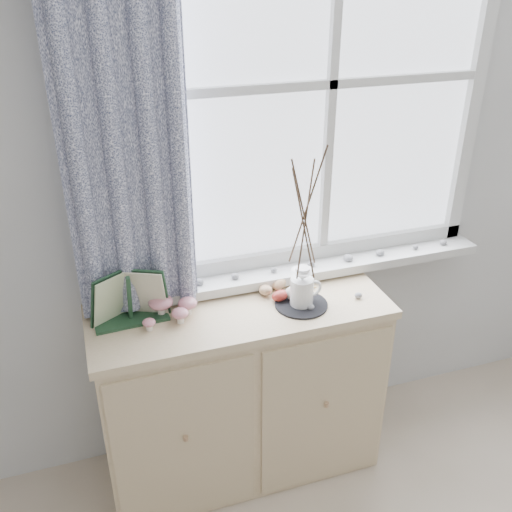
# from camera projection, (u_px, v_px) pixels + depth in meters

# --- Properties ---
(sideboard) EXTENTS (1.20, 0.45, 0.85)m
(sideboard) POSITION_uv_depth(u_px,v_px,m) (242.00, 391.00, 2.45)
(sideboard) COLOR beige
(sideboard) RESTS_ON ground
(botanical_book) EXTENTS (0.33, 0.15, 0.22)m
(botanical_book) POSITION_uv_depth(u_px,v_px,m) (130.00, 300.00, 2.10)
(botanical_book) COLOR #1D3D25
(botanical_book) RESTS_ON sideboard
(toadstool_cluster) EXTENTS (0.22, 0.15, 0.09)m
(toadstool_cluster) POSITION_uv_depth(u_px,v_px,m) (170.00, 307.00, 2.18)
(toadstool_cluster) COLOR white
(toadstool_cluster) RESTS_ON sideboard
(wooden_eggs) EXTENTS (0.16, 0.17, 0.07)m
(wooden_eggs) POSITION_uv_depth(u_px,v_px,m) (269.00, 288.00, 2.34)
(wooden_eggs) COLOR #AA7D5E
(wooden_eggs) RESTS_ON sideboard
(songbird_figurine) EXTENTS (0.16, 0.11, 0.08)m
(songbird_figurine) POSITION_uv_depth(u_px,v_px,m) (298.00, 292.00, 2.29)
(songbird_figurine) COLOR beige
(songbird_figurine) RESTS_ON sideboard
(crocheted_doily) EXTENTS (0.21, 0.21, 0.01)m
(crocheted_doily) POSITION_uv_depth(u_px,v_px,m) (301.00, 304.00, 2.28)
(crocheted_doily) COLOR black
(crocheted_doily) RESTS_ON sideboard
(twig_pitcher) EXTENTS (0.25, 0.25, 0.69)m
(twig_pitcher) POSITION_uv_depth(u_px,v_px,m) (305.00, 214.00, 2.09)
(twig_pitcher) COLOR white
(twig_pitcher) RESTS_ON crocheted_doily
(sideboard_pebbles) EXTENTS (0.25, 0.19, 0.02)m
(sideboard_pebbles) POSITION_uv_depth(u_px,v_px,m) (324.00, 296.00, 2.32)
(sideboard_pebbles) COLOR #99999C
(sideboard_pebbles) RESTS_ON sideboard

